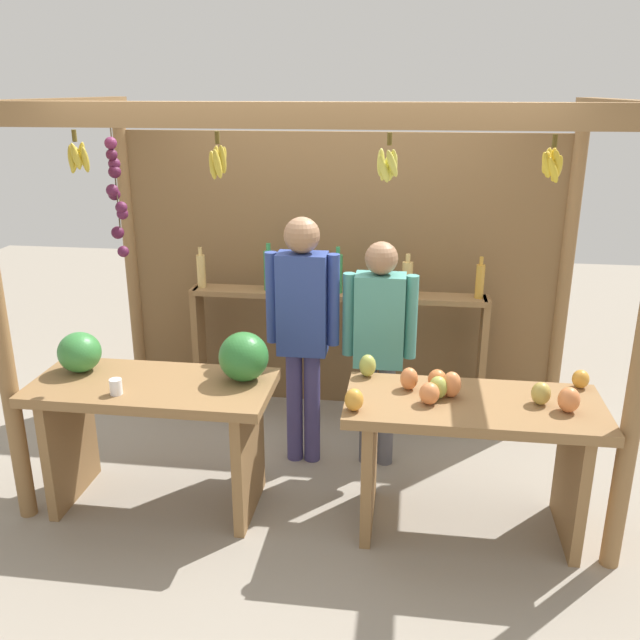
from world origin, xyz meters
The scene contains 7 objects.
ground_plane centered at (0.00, 0.00, 0.00)m, with size 12.00×12.00×0.00m, color gray.
market_stall centered at (-0.01, 0.44, 1.37)m, with size 3.49×1.92×2.39m.
fruit_counter_left centered at (-0.89, -0.65, 0.69)m, with size 1.41×0.64×1.10m.
fruit_counter_right centered at (0.91, -0.68, 0.62)m, with size 1.42×0.65×0.96m.
bottle_shelf_unit centered at (0.01, 0.68, 0.80)m, with size 2.24×0.22×1.36m.
vendor_man centered at (-0.13, -0.04, 1.02)m, with size 0.48×0.23×1.69m.
vendor_woman centered at (0.36, -0.01, 0.92)m, with size 0.48×0.21×1.54m.
Camera 1 is at (0.55, -4.16, 2.44)m, focal length 38.21 mm.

